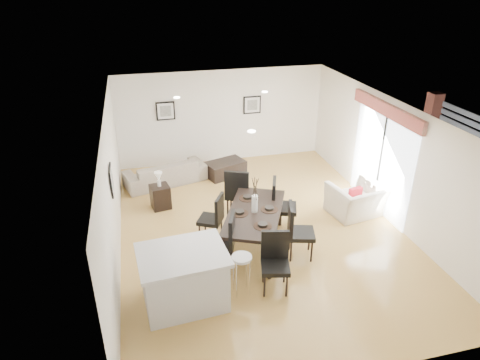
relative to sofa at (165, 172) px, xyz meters
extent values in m
plane|color=tan|center=(1.81, -2.83, -0.31)|extent=(8.00, 8.00, 0.00)
cube|color=white|center=(1.81, 1.17, 1.04)|extent=(6.00, 0.04, 2.70)
cube|color=white|center=(1.81, -6.83, 1.04)|extent=(6.00, 0.04, 2.70)
cube|color=white|center=(-1.19, -2.83, 1.04)|extent=(0.04, 8.00, 2.70)
cube|color=white|center=(4.81, -2.83, 1.04)|extent=(0.04, 8.00, 2.70)
cube|color=white|center=(1.81, -2.83, 2.39)|extent=(6.00, 8.00, 0.02)
imported|color=#A19482|center=(0.00, 0.00, 0.00)|extent=(2.28, 1.37, 0.62)
imported|color=beige|center=(4.16, -2.75, 0.06)|extent=(1.32, 1.20, 0.75)
imported|color=#365825|center=(7.47, -2.09, 0.02)|extent=(0.49, 0.49, 0.67)
cube|color=black|center=(1.50, -3.46, 0.50)|extent=(1.77, 2.27, 0.07)
cylinder|color=black|center=(0.71, -4.14, 0.08)|extent=(0.08, 0.08, 0.78)
cylinder|color=black|center=(1.50, -2.42, 0.08)|extent=(0.08, 0.08, 0.78)
cylinder|color=black|center=(1.51, -4.51, 0.08)|extent=(0.08, 0.08, 0.78)
cylinder|color=black|center=(2.30, -2.78, 0.08)|extent=(0.08, 0.08, 0.78)
cube|color=black|center=(0.69, -3.97, 0.21)|extent=(0.67, 0.67, 0.09)
cube|color=black|center=(0.91, -4.05, 0.55)|extent=(0.24, 0.52, 0.63)
cylinder|color=black|center=(0.57, -3.71, -0.07)|extent=(0.04, 0.04, 0.48)
cylinder|color=black|center=(0.95, -3.85, -0.07)|extent=(0.04, 0.04, 0.48)
cylinder|color=black|center=(0.43, -4.09, -0.07)|extent=(0.04, 0.04, 0.48)
cylinder|color=black|center=(0.81, -4.23, -0.07)|extent=(0.04, 0.04, 0.48)
cube|color=black|center=(0.69, -2.96, 0.16)|extent=(0.64, 0.64, 0.08)
cube|color=black|center=(0.87, -3.05, 0.46)|extent=(0.28, 0.44, 0.56)
cylinder|color=black|center=(0.61, -2.71, -0.10)|extent=(0.04, 0.04, 0.43)
cylinder|color=black|center=(0.94, -2.88, -0.10)|extent=(0.04, 0.04, 0.43)
cylinder|color=black|center=(0.44, -3.03, -0.10)|extent=(0.04, 0.04, 0.43)
cylinder|color=black|center=(0.77, -3.20, -0.10)|extent=(0.04, 0.04, 0.43)
cube|color=black|center=(2.31, -3.97, 0.20)|extent=(0.63, 0.63, 0.09)
cube|color=black|center=(2.10, -3.91, 0.52)|extent=(0.20, 0.51, 0.61)
cylinder|color=black|center=(2.45, -4.22, -0.08)|extent=(0.04, 0.04, 0.47)
cylinder|color=black|center=(2.07, -4.11, -0.08)|extent=(0.04, 0.04, 0.47)
cylinder|color=black|center=(2.56, -3.83, -0.08)|extent=(0.04, 0.04, 0.47)
cylinder|color=black|center=(2.17, -3.72, -0.08)|extent=(0.04, 0.04, 0.47)
cube|color=black|center=(2.31, -2.96, 0.22)|extent=(0.68, 0.68, 0.09)
cube|color=black|center=(2.10, -2.88, 0.55)|extent=(0.24, 0.52, 0.63)
cylinder|color=black|center=(2.44, -3.22, -0.07)|extent=(0.04, 0.04, 0.48)
cylinder|color=black|center=(2.05, -3.08, -0.07)|extent=(0.04, 0.04, 0.48)
cylinder|color=black|center=(2.58, -2.83, -0.07)|extent=(0.04, 0.04, 0.48)
cylinder|color=black|center=(2.19, -2.69, -0.07)|extent=(0.04, 0.04, 0.48)
cube|color=black|center=(1.50, -4.81, 0.18)|extent=(0.60, 0.60, 0.09)
cube|color=black|center=(1.55, -4.61, 0.49)|extent=(0.49, 0.18, 0.59)
cylinder|color=black|center=(1.27, -4.96, -0.09)|extent=(0.04, 0.04, 0.45)
cylinder|color=black|center=(1.36, -4.58, -0.09)|extent=(0.04, 0.04, 0.45)
cylinder|color=black|center=(1.64, -5.05, -0.09)|extent=(0.04, 0.04, 0.45)
cylinder|color=black|center=(1.73, -4.67, -0.09)|extent=(0.04, 0.04, 0.45)
cube|color=black|center=(1.50, -2.11, 0.23)|extent=(0.71, 0.71, 0.09)
cube|color=black|center=(1.41, -2.33, 0.58)|extent=(0.53, 0.28, 0.65)
cylinder|color=black|center=(1.78, -2.00, -0.06)|extent=(0.04, 0.04, 0.50)
cylinder|color=black|center=(1.61, -2.39, -0.06)|extent=(0.04, 0.04, 0.50)
cylinder|color=black|center=(1.39, -1.83, -0.06)|extent=(0.04, 0.04, 0.50)
cylinder|color=black|center=(1.22, -2.22, -0.06)|extent=(0.04, 0.04, 0.50)
cylinder|color=white|center=(1.50, -3.46, 0.71)|extent=(0.12, 0.12, 0.36)
cylinder|color=#311F16|center=(1.81, -3.46, 0.54)|extent=(0.35, 0.35, 0.01)
cylinder|color=black|center=(1.81, -3.46, 0.57)|extent=(0.18, 0.18, 0.05)
cylinder|color=#311F16|center=(1.50, -2.90, 0.54)|extent=(0.35, 0.35, 0.01)
cylinder|color=black|center=(1.50, -2.90, 0.57)|extent=(0.18, 0.18, 0.05)
cylinder|color=#311F16|center=(1.20, -3.46, 0.54)|extent=(0.35, 0.35, 0.01)
cylinder|color=black|center=(1.20, -3.46, 0.57)|extent=(0.18, 0.18, 0.05)
cylinder|color=#311F16|center=(1.50, -4.02, 0.54)|extent=(0.35, 0.35, 0.01)
cylinder|color=black|center=(1.50, -4.02, 0.57)|extent=(0.18, 0.18, 0.05)
cube|color=black|center=(1.66, 0.04, -0.10)|extent=(1.20, 0.94, 0.42)
cube|color=black|center=(-0.23, -1.32, -0.03)|extent=(0.50, 0.50, 0.57)
cylinder|color=white|center=(-0.23, -1.32, 0.34)|extent=(0.09, 0.09, 0.15)
cone|color=silver|center=(-0.23, -1.32, 0.52)|extent=(0.19, 0.19, 0.21)
cube|color=#A71520|center=(4.05, -2.86, 0.28)|extent=(0.34, 0.17, 0.32)
cube|color=silver|center=(-0.09, -4.75, 0.16)|extent=(1.41, 1.10, 0.95)
cube|color=silver|center=(-0.09, -4.75, 0.67)|extent=(1.53, 1.22, 0.07)
cylinder|color=silver|center=(0.91, -4.75, 0.44)|extent=(0.35, 0.35, 0.05)
cylinder|color=silver|center=(1.03, -4.64, 0.06)|extent=(0.02, 0.02, 0.75)
cylinder|color=silver|center=(0.79, -4.64, 0.06)|extent=(0.02, 0.02, 0.75)
cylinder|color=silver|center=(0.79, -4.87, 0.06)|extent=(0.02, 0.02, 0.75)
cylinder|color=silver|center=(1.03, -4.87, 0.06)|extent=(0.02, 0.02, 0.75)
cube|color=black|center=(0.21, 1.14, 1.34)|extent=(0.52, 0.03, 0.52)
cube|color=white|center=(0.21, 1.14, 1.34)|extent=(0.44, 0.04, 0.44)
cube|color=#5F5F5A|center=(0.21, 1.14, 1.34)|extent=(0.30, 0.04, 0.30)
cube|color=black|center=(2.71, 1.14, 1.34)|extent=(0.52, 0.03, 0.52)
cube|color=white|center=(2.71, 1.14, 1.34)|extent=(0.44, 0.04, 0.44)
cube|color=#5F5F5A|center=(2.71, 1.14, 1.34)|extent=(0.30, 0.04, 0.30)
cube|color=black|center=(-1.16, -3.03, 1.34)|extent=(0.03, 0.52, 0.52)
cube|color=white|center=(-1.16, -3.03, 1.34)|extent=(0.04, 0.44, 0.44)
cube|color=#5F5F5A|center=(-1.16, -3.03, 1.34)|extent=(0.04, 0.30, 0.30)
cube|color=white|center=(4.79, -2.53, 0.81)|extent=(0.02, 2.40, 2.25)
cube|color=black|center=(4.77, -2.53, 0.81)|extent=(0.03, 0.05, 2.25)
cube|color=black|center=(4.77, -2.53, 1.96)|extent=(0.03, 2.50, 0.05)
cube|color=maroon|center=(4.73, -2.53, 2.12)|extent=(0.10, 2.70, 0.28)
plane|color=gray|center=(6.81, -2.53, -0.31)|extent=(6.00, 6.00, 0.00)
cube|color=brown|center=(7.86, -0.13, 0.69)|extent=(0.35, 0.35, 2.00)
camera|label=1|loc=(-0.56, -10.53, 4.83)|focal=32.00mm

